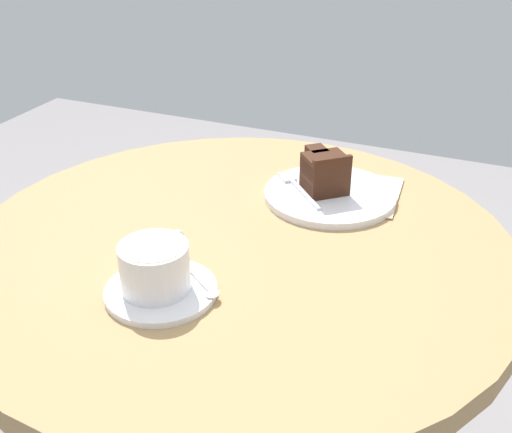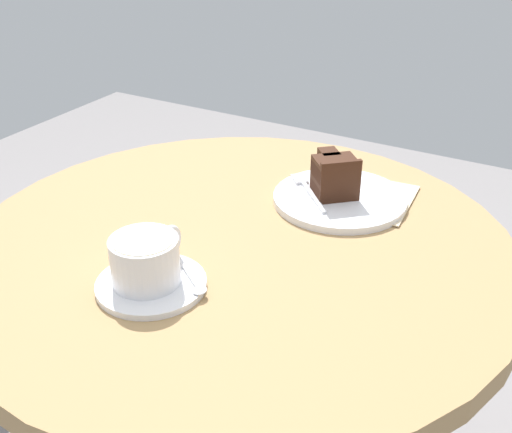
% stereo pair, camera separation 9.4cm
% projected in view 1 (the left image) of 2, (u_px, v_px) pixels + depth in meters
% --- Properties ---
extents(cafe_table, '(0.83, 0.83, 0.73)m').
position_uv_depth(cafe_table, '(239.00, 304.00, 1.01)').
color(cafe_table, '#A37F51').
rests_on(cafe_table, ground).
extents(saucer, '(0.15, 0.15, 0.01)m').
position_uv_depth(saucer, '(161.00, 291.00, 0.84)').
color(saucer, white).
rests_on(saucer, cafe_table).
extents(coffee_cup, '(0.12, 0.09, 0.06)m').
position_uv_depth(coffee_cup, '(155.00, 266.00, 0.82)').
color(coffee_cup, white).
rests_on(coffee_cup, saucer).
extents(teaspoon, '(0.07, 0.08, 0.00)m').
position_uv_depth(teaspoon, '(203.00, 283.00, 0.84)').
color(teaspoon, silver).
rests_on(teaspoon, saucer).
extents(cake_plate, '(0.22, 0.22, 0.01)m').
position_uv_depth(cake_plate, '(330.00, 195.00, 1.08)').
color(cake_plate, white).
rests_on(cake_plate, cafe_table).
extents(cake_slice, '(0.10, 0.09, 0.07)m').
position_uv_depth(cake_slice, '(324.00, 172.00, 1.07)').
color(cake_slice, '#381E14').
rests_on(cake_slice, cake_plate).
extents(fork, '(0.11, 0.11, 0.00)m').
position_uv_depth(fork, '(297.00, 186.00, 1.09)').
color(fork, silver).
rests_on(fork, cake_plate).
extents(napkin, '(0.18, 0.19, 0.00)m').
position_uv_depth(napkin, '(347.00, 191.00, 1.10)').
color(napkin, beige).
rests_on(napkin, cafe_table).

